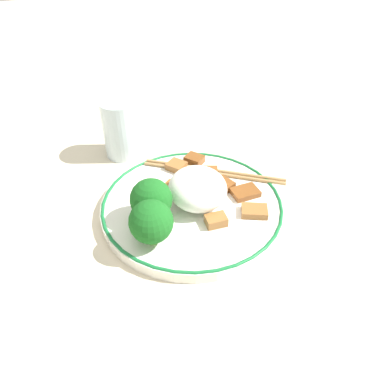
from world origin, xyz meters
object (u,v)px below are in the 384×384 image
at_px(broccoli_back_left, 151,200).
at_px(broccoli_back_center, 151,222).
at_px(plate, 192,206).
at_px(drinking_glass, 121,129).
at_px(chopsticks, 213,172).

bearing_deg(broccoli_back_left, broccoli_back_center, 171.57).
height_order(plate, drinking_glass, drinking_glass).
bearing_deg(chopsticks, broccoli_back_center, 137.32).
xyz_separation_m(broccoli_back_center, chopsticks, (0.13, -0.12, -0.03)).
height_order(broccoli_back_center, chopsticks, broccoli_back_center).
bearing_deg(chopsticks, broccoli_back_left, 127.36).
bearing_deg(plate, broccoli_back_left, 109.37).
distance_m(broccoli_back_center, drinking_glass, 0.25).
height_order(plate, broccoli_back_center, broccoli_back_center).
relative_size(broccoli_back_center, chopsticks, 0.30).
distance_m(plate, chopsticks, 0.08).
bearing_deg(chopsticks, plate, 141.62).
xyz_separation_m(broccoli_back_left, broccoli_back_center, (-0.04, 0.01, -0.00)).
xyz_separation_m(broccoli_back_left, chopsticks, (0.09, -0.11, -0.03)).
xyz_separation_m(broccoli_back_center, drinking_glass, (0.25, 0.02, -0.00)).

